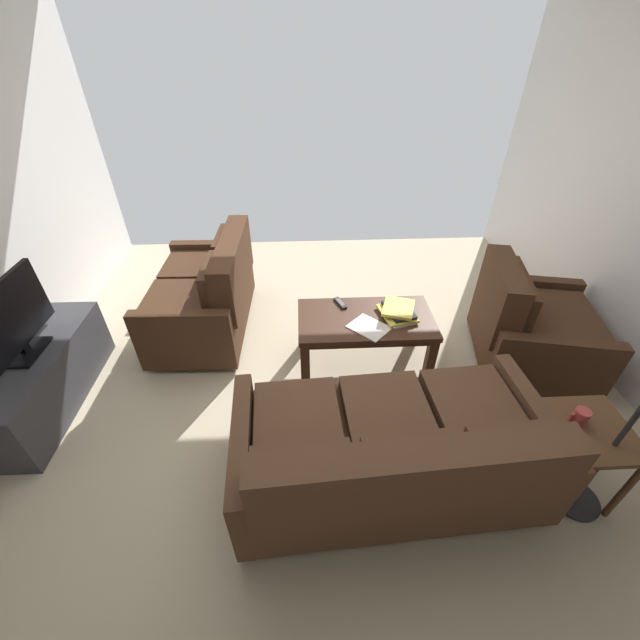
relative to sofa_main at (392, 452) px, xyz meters
The scene contains 12 objects.
ground_plane 1.08m from the sofa_main, 68.84° to the right, with size 4.82×5.08×0.01m, color beige.
sofa_main is the anchor object (origin of this frame).
loveseat_near 2.17m from the sofa_main, 51.36° to the right, with size 0.84×1.31×0.90m.
coffee_table 1.13m from the sofa_main, 89.97° to the right, with size 1.07×0.57×0.48m.
end_table 1.07m from the sofa_main, behind, with size 0.46×0.46×0.56m.
tv_stand 2.56m from the sofa_main, 18.56° to the right, with size 0.45×1.26×0.49m.
flat_tv 2.59m from the sofa_main, 18.56° to the right, with size 0.20×0.80×0.53m.
armchair_side 1.73m from the sofa_main, 140.66° to the right, with size 1.03×1.10×0.89m.
coffee_mug 1.04m from the sofa_main, behind, with size 0.10×0.08×0.10m.
book_stack 1.18m from the sofa_main, 102.39° to the right, with size 0.31×0.34×0.09m.
tv_remote 1.34m from the sofa_main, 82.02° to the right, with size 0.10×0.16×0.02m.
loose_magazine 1.01m from the sofa_main, 90.22° to the right, with size 0.23×0.28×0.01m, color silver.
Camera 1 is at (0.11, 2.29, 2.33)m, focal length 22.12 mm.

